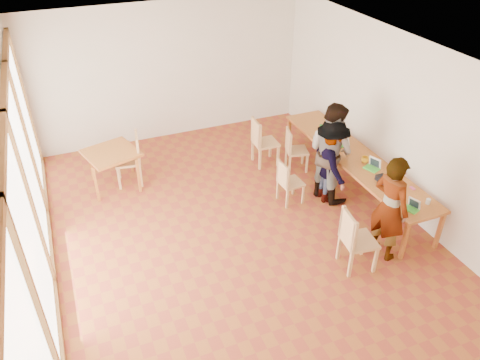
# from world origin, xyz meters

# --- Properties ---
(ground) EXTENTS (8.00, 8.00, 0.00)m
(ground) POSITION_xyz_m (0.00, 0.00, 0.00)
(ground) COLOR maroon
(ground) RESTS_ON ground
(wall_back) EXTENTS (6.00, 0.10, 3.00)m
(wall_back) POSITION_xyz_m (0.00, 4.00, 1.50)
(wall_back) COLOR silver
(wall_back) RESTS_ON ground
(wall_right) EXTENTS (0.10, 8.00, 3.00)m
(wall_right) POSITION_xyz_m (3.00, 0.00, 1.50)
(wall_right) COLOR silver
(wall_right) RESTS_ON ground
(window_wall) EXTENTS (0.10, 8.00, 3.00)m
(window_wall) POSITION_xyz_m (-2.96, 0.00, 1.50)
(window_wall) COLOR white
(window_wall) RESTS_ON ground
(ceiling) EXTENTS (6.00, 8.00, 0.04)m
(ceiling) POSITION_xyz_m (0.00, 0.00, 3.02)
(ceiling) COLOR white
(ceiling) RESTS_ON wall_back
(communal_table) EXTENTS (0.80, 4.00, 0.75)m
(communal_table) POSITION_xyz_m (2.50, 0.46, 0.70)
(communal_table) COLOR #BD5F2A
(communal_table) RESTS_ON ground
(side_table) EXTENTS (0.90, 0.90, 0.75)m
(side_table) POSITION_xyz_m (-1.63, 2.31, 0.67)
(side_table) COLOR #BD5F2A
(side_table) RESTS_ON ground
(chair_near) EXTENTS (0.53, 0.53, 0.54)m
(chair_near) POSITION_xyz_m (1.30, -1.32, 0.62)
(chair_near) COLOR tan
(chair_near) RESTS_ON ground
(chair_mid) EXTENTS (0.42, 0.42, 0.45)m
(chair_mid) POSITION_xyz_m (1.17, 0.56, 0.52)
(chair_mid) COLOR tan
(chair_mid) RESTS_ON ground
(chair_far) EXTENTS (0.49, 0.49, 0.54)m
(chair_far) POSITION_xyz_m (1.30, 1.99, 0.62)
(chair_far) COLOR tan
(chair_far) RESTS_ON ground
(chair_empty) EXTENTS (0.50, 0.50, 0.47)m
(chair_empty) POSITION_xyz_m (1.81, 1.57, 0.54)
(chair_empty) COLOR tan
(chair_empty) RESTS_ON ground
(chair_spare) EXTENTS (0.55, 0.55, 0.55)m
(chair_spare) POSITION_xyz_m (-1.24, 2.30, 0.63)
(chair_spare) COLOR tan
(chair_spare) RESTS_ON ground
(person_near) EXTENTS (0.54, 0.71, 1.76)m
(person_near) POSITION_xyz_m (1.96, -1.24, 0.88)
(person_near) COLOR gray
(person_near) RESTS_ON ground
(person_mid) EXTENTS (0.92, 1.06, 1.86)m
(person_mid) POSITION_xyz_m (1.99, 0.51, 0.93)
(person_mid) COLOR gray
(person_mid) RESTS_ON ground
(person_far) EXTENTS (0.72, 1.10, 1.60)m
(person_far) POSITION_xyz_m (1.92, 0.38, 0.80)
(person_far) COLOR gray
(person_far) RESTS_ON ground
(laptop_near) EXTENTS (0.24, 0.26, 0.18)m
(laptop_near) POSITION_xyz_m (2.39, -1.26, 0.80)
(laptop_near) COLOR green
(laptop_near) RESTS_ON communal_table
(laptop_mid) EXTENTS (0.28, 0.30, 0.21)m
(laptop_mid) POSITION_xyz_m (2.54, -0.03, 0.81)
(laptop_mid) COLOR green
(laptop_mid) RESTS_ON communal_table
(laptop_far) EXTENTS (0.21, 0.24, 0.19)m
(laptop_far) POSITION_xyz_m (2.55, 0.91, 0.80)
(laptop_far) COLOR green
(laptop_far) RESTS_ON communal_table
(yellow_mug) EXTENTS (0.14, 0.14, 0.11)m
(yellow_mug) POSITION_xyz_m (2.53, 0.20, 0.80)
(yellow_mug) COLOR gold
(yellow_mug) RESTS_ON communal_table
(green_bottle) EXTENTS (0.07, 0.07, 0.28)m
(green_bottle) POSITION_xyz_m (2.27, 1.33, 0.89)
(green_bottle) COLOR #1C6A24
(green_bottle) RESTS_ON communal_table
(clear_glass) EXTENTS (0.07, 0.07, 0.09)m
(clear_glass) POSITION_xyz_m (2.70, -1.24, 0.80)
(clear_glass) COLOR silver
(clear_glass) RESTS_ON communal_table
(condiment_cup) EXTENTS (0.08, 0.08, 0.06)m
(condiment_cup) POSITION_xyz_m (2.65, 1.30, 0.78)
(condiment_cup) COLOR white
(condiment_cup) RESTS_ON communal_table
(pink_phone) EXTENTS (0.05, 0.10, 0.01)m
(pink_phone) POSITION_xyz_m (2.77, -0.81, 0.76)
(pink_phone) COLOR #C93E7F
(pink_phone) RESTS_ON communal_table
(black_pouch) EXTENTS (0.16, 0.26, 0.09)m
(black_pouch) POSITION_xyz_m (2.44, -0.46, 0.80)
(black_pouch) COLOR black
(black_pouch) RESTS_ON communal_table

